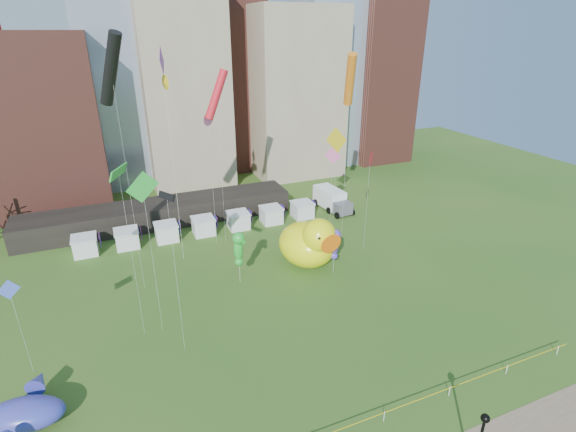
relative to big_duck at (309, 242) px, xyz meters
name	(u,v)px	position (x,y,z in m)	size (l,w,h in m)	color
skyline	(168,59)	(-8.43, 38.57, 18.38)	(101.00, 23.00, 68.00)	brown
pavilion	(160,213)	(-14.68, 19.51, -1.46)	(38.00, 6.00, 3.20)	black
vendor_tents	(204,226)	(-9.66, 13.51, -1.95)	(33.24, 2.80, 2.40)	white
big_duck	(309,242)	(0.00, 0.00, 0.00)	(7.59, 9.23, 6.66)	#FCFF0D
small_duck	(314,251)	(1.03, 0.65, -1.61)	(4.17, 4.52, 3.15)	white
seahorse_green	(239,246)	(-8.74, -0.50, 1.49)	(1.65, 1.91, 6.24)	silver
seahorse_purple	(335,242)	(1.96, -2.63, 0.89)	(1.61, 1.82, 5.53)	silver
whale_inflatable	(26,412)	(-28.40, -12.67, -1.95)	(6.00, 7.04, 2.42)	#483BA3
box_truck	(332,199)	(10.89, 14.64, -1.44)	(3.54, 7.66, 3.16)	white
kite_0	(216,95)	(-7.71, 9.30, 16.14)	(3.47, 1.91, 22.04)	silver
kite_1	(333,157)	(6.14, 6.31, 8.00)	(2.20, 0.51, 12.39)	silver
kite_2	(167,199)	(-16.57, -9.20, 11.27)	(1.12, 1.61, 14.84)	silver
kite_3	(119,173)	(-19.62, -5.43, 12.59)	(1.62, 2.68, 16.18)	silver
kite_4	(337,141)	(7.69, 8.25, 9.56)	(3.46, 0.76, 14.49)	silver
kite_5	(9,292)	(-28.66, -7.09, 4.82)	(1.70, 0.35, 8.93)	silver
kite_6	(350,80)	(6.96, 4.43, 17.65)	(2.49, 3.76, 23.83)	silver
kite_7	(162,66)	(-13.60, 7.70, 19.58)	(0.82, 2.81, 24.62)	silver
kite_8	(370,158)	(8.11, 0.78, 9.16)	(1.21, 1.20, 13.03)	silver
kite_9	(208,120)	(-8.76, 10.06, 13.25)	(1.17, 1.30, 17.16)	silver
kite_10	(111,69)	(-18.78, 2.55, 19.78)	(3.08, 3.87, 26.16)	silver
kite_11	(143,190)	(-17.99, -5.64, 11.02)	(2.68, 0.08, 15.66)	silver
kite_12	(165,84)	(-13.64, 7.26, 17.85)	(0.42, 1.56, 21.80)	silver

